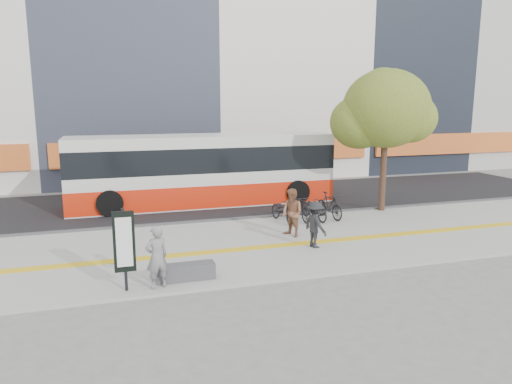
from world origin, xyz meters
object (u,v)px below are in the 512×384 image
object	(u,v)px
street_tree	(384,110)
pedestrian_dark	(315,224)
signboard	(124,243)
bus	(203,172)
bench	(186,272)
pedestrian_tan	(292,213)
seated_woman	(157,257)

from	to	relation	value
street_tree	pedestrian_dark	bearing A→B (deg)	-139.85
signboard	street_tree	world-z (taller)	street_tree
pedestrian_dark	bus	bearing A→B (deg)	1.31
bench	pedestrian_dark	distance (m)	4.97
street_tree	pedestrian_tan	size ratio (longest dim) A/B	3.60
bench	bus	world-z (taller)	bus
signboard	street_tree	distance (m)	13.40
bus	pedestrian_tan	size ratio (longest dim) A/B	7.05
signboard	pedestrian_dark	size ratio (longest dim) A/B	1.40
seated_woman	pedestrian_dark	world-z (taller)	seated_woman
signboard	bus	world-z (taller)	bus
pedestrian_tan	pedestrian_dark	distance (m)	1.49
bench	pedestrian_tan	bearing A→B (deg)	35.75
street_tree	bus	world-z (taller)	street_tree
signboard	bench	bearing A→B (deg)	10.81
bus	bench	bearing A→B (deg)	-104.05
street_tree	bench	bearing A→B (deg)	-148.38
bus	pedestrian_tan	bearing A→B (deg)	-73.39
pedestrian_tan	pedestrian_dark	size ratio (longest dim) A/B	1.11
seated_woman	street_tree	bearing A→B (deg)	-166.38
bus	seated_woman	distance (m)	10.58
signboard	street_tree	xyz separation A→B (m)	(11.38, 6.33, 3.15)
pedestrian_dark	bench	bearing A→B (deg)	95.83
bus	pedestrian_tan	distance (m)	6.86
street_tree	pedestrian_dark	distance (m)	7.65
bus	pedestrian_dark	size ratio (longest dim) A/B	7.86
bench	pedestrian_tan	world-z (taller)	pedestrian_tan
bench	pedestrian_dark	bearing A→B (deg)	19.97
seated_woman	pedestrian_dark	bearing A→B (deg)	-176.88
street_tree	pedestrian_tan	distance (m)	7.07
bus	pedestrian_dark	distance (m)	8.35
bench	signboard	size ratio (longest dim) A/B	0.73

